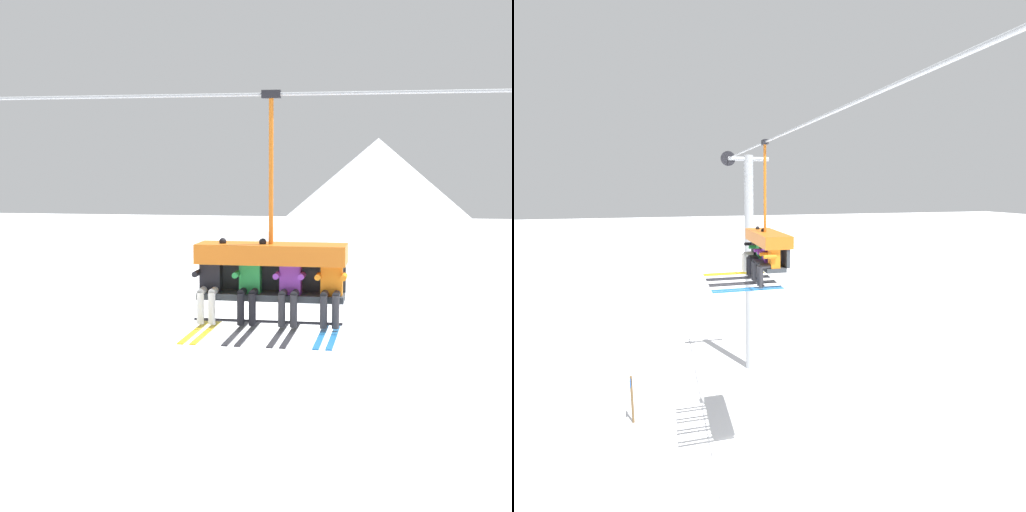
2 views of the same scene
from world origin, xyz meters
The scene contains 9 objects.
ground_plane centered at (0.00, 0.00, 0.00)m, with size 200.00×200.00×0.00m, color white.
lift_tower_near centered at (-6.78, -0.02, 4.61)m, with size 0.36×1.88×8.89m.
lift_cable centered at (1.87, -0.80, 8.61)m, with size 19.30×0.05×0.05m.
chairlift_chair centered at (-1.12, -0.73, 6.11)m, with size 2.28×0.74×3.44m.
skier_black centered at (-2.04, -0.94, 5.82)m, with size 0.48×1.70×1.34m.
skier_green centered at (-1.43, -0.94, 5.82)m, with size 0.48×1.70×1.34m.
skier_purple centered at (-0.81, -0.95, 5.80)m, with size 0.46×1.70×1.23m.
skier_orange centered at (-0.19, -0.95, 5.80)m, with size 0.46×1.70×1.23m.
trail_sign centered at (-3.83, -4.52, 0.90)m, with size 0.36×0.08×1.60m.
Camera 2 is at (8.75, -3.34, 7.49)m, focal length 28.00 mm.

